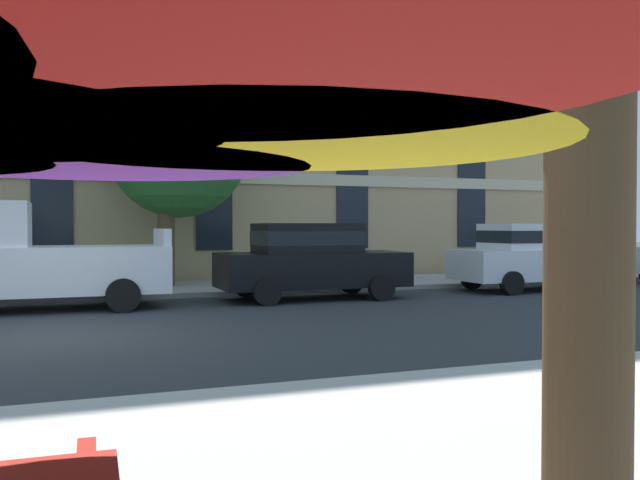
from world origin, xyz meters
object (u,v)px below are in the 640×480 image
object	(u,v)px
sedan_black	(310,259)
street_tree_middle	(172,145)
pickup_white	(25,260)
sedan_white	(532,255)

from	to	relation	value
sedan_black	street_tree_middle	distance (m)	5.39
pickup_white	sedan_white	distance (m)	12.43
sedan_white	street_tree_middle	world-z (taller)	street_tree_middle
sedan_black	street_tree_middle	bearing A→B (deg)	126.03
sedan_black	pickup_white	bearing A→B (deg)	180.00
pickup_white	street_tree_middle	distance (m)	5.79
pickup_white	sedan_black	bearing A→B (deg)	-0.00
sedan_white	street_tree_middle	distance (m)	10.12
pickup_white	street_tree_middle	size ratio (longest dim) A/B	0.89
sedan_black	street_tree_middle	world-z (taller)	street_tree_middle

